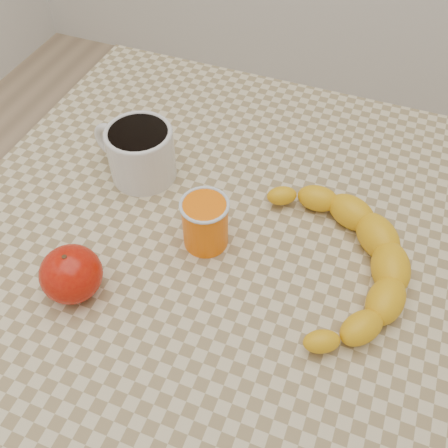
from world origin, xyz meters
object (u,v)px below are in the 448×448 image
(apple, at_px, (71,274))
(banana, at_px, (337,259))
(table, at_px, (224,267))
(orange_juice_glass, at_px, (205,222))
(coffee_mug, at_px, (139,151))

(apple, xyz_separation_m, banana, (0.31, 0.15, -0.01))
(table, bearing_deg, orange_juice_glass, -129.22)
(banana, bearing_deg, apple, -171.72)
(table, distance_m, orange_juice_glass, 0.13)
(coffee_mug, distance_m, apple, 0.23)
(coffee_mug, distance_m, banana, 0.34)
(table, distance_m, banana, 0.20)
(banana, bearing_deg, table, 159.46)
(table, relative_size, coffee_mug, 5.29)
(apple, bearing_deg, orange_juice_glass, 47.30)
(table, relative_size, orange_juice_glass, 10.14)
(coffee_mug, height_order, banana, coffee_mug)
(coffee_mug, distance_m, orange_juice_glass, 0.17)
(coffee_mug, xyz_separation_m, apple, (0.02, -0.23, -0.01))
(table, xyz_separation_m, apple, (-0.15, -0.16, 0.12))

